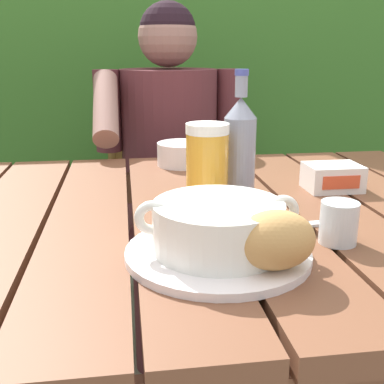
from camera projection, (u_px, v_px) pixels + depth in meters
The scene contains 13 objects.
dining_table at pixel (171, 254), 0.92m from camera, with size 1.36×0.93×0.74m.
hedge_backdrop at pixel (148, 74), 2.31m from camera, with size 3.91×0.83×2.46m.
chair_near_diner at pixel (166, 200), 1.83m from camera, with size 0.44×0.42×0.94m.
person_eating at pixel (170, 154), 1.58m from camera, with size 0.48×0.47×1.18m.
serving_plate at pixel (218, 253), 0.70m from camera, with size 0.27×0.27×0.01m.
soup_bowl at pixel (218, 225), 0.68m from camera, with size 0.24×0.19×0.08m.
bread_roll at pixel (275, 240), 0.62m from camera, with size 0.11×0.09×0.08m.
beer_glass at pixel (207, 166), 0.89m from camera, with size 0.08×0.08×0.16m.
beer_bottle at pixel (240, 147), 0.94m from camera, with size 0.06×0.06×0.26m.
water_glass_small at pixel (339, 223), 0.74m from camera, with size 0.06×0.06×0.07m.
butter_tub at pixel (332, 177), 1.02m from camera, with size 0.11×0.09×0.06m.
table_knife at pixel (297, 225), 0.81m from camera, with size 0.16×0.03×0.01m.
diner_bowl at pixel (183, 154), 1.25m from camera, with size 0.13×0.13×0.06m.
Camera 1 is at (-0.08, -0.85, 1.03)m, focal length 44.62 mm.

